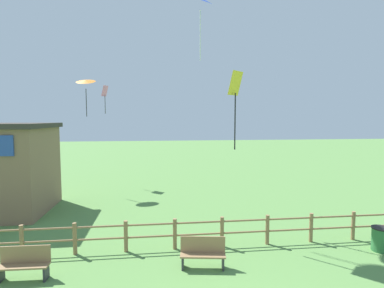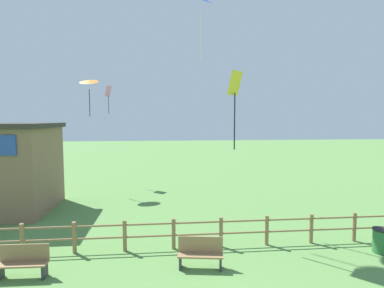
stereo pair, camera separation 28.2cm
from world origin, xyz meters
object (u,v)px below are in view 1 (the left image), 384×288
object	(u,v)px
kite_yellow_diamond	(235,95)
kite_orange_delta	(86,82)
park_bench_by_building	(24,263)
kite_pink_diamond	(105,95)
park_bench_near_fence	(203,252)
kite_blue_delta	(200,0)
trash_bin	(381,239)

from	to	relation	value
kite_yellow_diamond	kite_orange_delta	bearing A→B (deg)	129.89
park_bench_by_building	kite_orange_delta	world-z (taller)	kite_orange_delta
kite_yellow_diamond	kite_pink_diamond	bearing A→B (deg)	120.54
kite_pink_diamond	kite_orange_delta	size ratio (longest dim) A/B	0.80
park_bench_by_building	kite_yellow_diamond	world-z (taller)	kite_yellow_diamond
kite_yellow_diamond	kite_pink_diamond	world-z (taller)	kite_pink_diamond
park_bench_near_fence	kite_orange_delta	bearing A→B (deg)	117.73
park_bench_near_fence	park_bench_by_building	size ratio (longest dim) A/B	1.02
kite_yellow_diamond	kite_pink_diamond	size ratio (longest dim) A/B	1.48
park_bench_by_building	kite_yellow_diamond	size ratio (longest dim) A/B	0.48
park_bench_by_building	kite_yellow_diamond	bearing A→B (deg)	18.37
park_bench_by_building	kite_pink_diamond	bearing A→B (deg)	89.03
park_bench_by_building	kite_blue_delta	world-z (taller)	kite_blue_delta
park_bench_by_building	kite_pink_diamond	size ratio (longest dim) A/B	0.71
trash_bin	kite_orange_delta	bearing A→B (deg)	138.94
park_bench_by_building	kite_blue_delta	xyz separation A→B (m)	(6.04, 5.54, 9.84)
trash_bin	kite_orange_delta	distance (m)	17.74
park_bench_by_building	kite_pink_diamond	distance (m)	14.90
kite_blue_delta	trash_bin	bearing A→B (deg)	-41.25
trash_bin	kite_pink_diamond	bearing A→B (deg)	131.35
kite_yellow_diamond	park_bench_by_building	bearing A→B (deg)	-161.63
kite_blue_delta	kite_orange_delta	xyz separation A→B (m)	(-6.61, 5.73, -3.23)
park_bench_by_building	kite_orange_delta	size ratio (longest dim) A/B	0.57
kite_yellow_diamond	trash_bin	bearing A→B (deg)	-20.46
park_bench_near_fence	kite_blue_delta	world-z (taller)	kite_blue_delta
trash_bin	kite_orange_delta	xyz separation A→B (m)	(-12.39, 10.79, 6.68)
kite_orange_delta	kite_blue_delta	bearing A→B (deg)	-40.89
park_bench_by_building	kite_pink_diamond	xyz separation A→B (m)	(0.23, 13.64, 5.99)
kite_blue_delta	kite_pink_diamond	bearing A→B (deg)	125.65
trash_bin	kite_yellow_diamond	bearing A→B (deg)	159.54
park_bench_near_fence	kite_orange_delta	size ratio (longest dim) A/B	0.58
park_bench_near_fence	kite_pink_diamond	size ratio (longest dim) A/B	0.72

